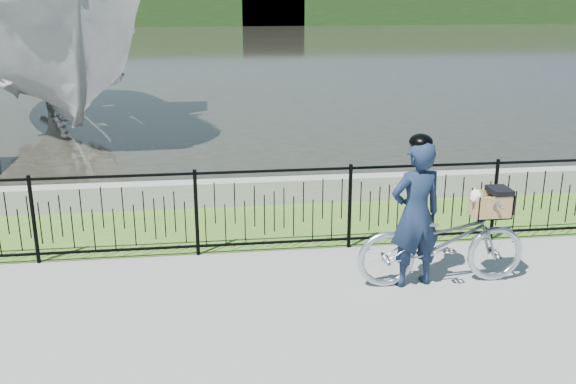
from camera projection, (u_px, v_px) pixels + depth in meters
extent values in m
plane|color=gray|center=(291.00, 307.00, 6.97)|extent=(120.00, 120.00, 0.00)
cube|color=#466F22|center=(267.00, 224.00, 9.42)|extent=(60.00, 2.00, 0.01)
plane|color=black|center=(217.00, 48.00, 38.18)|extent=(120.00, 120.00, 0.00)
cube|color=gray|center=(261.00, 192.00, 10.31)|extent=(60.00, 0.30, 0.40)
cube|color=#203D17|center=(210.00, 9.00, 63.26)|extent=(120.00, 6.00, 3.00)
cube|color=gray|center=(14.00, 5.00, 59.01)|extent=(8.00, 4.00, 4.00)
cube|color=gray|center=(272.00, 8.00, 62.55)|extent=(6.00, 3.00, 3.20)
imported|color=#B3B9C0|center=(442.00, 241.00, 7.41)|extent=(1.99, 0.69, 1.04)
cube|color=black|center=(490.00, 216.00, 7.39)|extent=(0.38, 0.18, 0.02)
cube|color=#997847|center=(490.00, 215.00, 7.39)|extent=(0.42, 0.29, 0.01)
cube|color=#997847|center=(486.00, 201.00, 7.48)|extent=(0.42, 0.01, 0.28)
cube|color=#997847|center=(496.00, 209.00, 7.22)|extent=(0.42, 0.02, 0.28)
cube|color=#997847|center=(507.00, 204.00, 7.38)|extent=(0.01, 0.29, 0.28)
cube|color=#997847|center=(474.00, 205.00, 7.33)|extent=(0.01, 0.29, 0.28)
cube|color=black|center=(500.00, 190.00, 7.31)|extent=(0.23, 0.30, 0.06)
cube|color=black|center=(509.00, 202.00, 7.37)|extent=(0.02, 0.30, 0.22)
ellipsoid|color=silver|center=(489.00, 205.00, 7.35)|extent=(0.31, 0.22, 0.20)
sphere|color=silver|center=(477.00, 196.00, 7.28)|extent=(0.15, 0.15, 0.15)
sphere|color=silver|center=(473.00, 199.00, 7.26)|extent=(0.07, 0.07, 0.07)
sphere|color=black|center=(471.00, 200.00, 7.25)|extent=(0.02, 0.02, 0.02)
cone|color=#A98046|center=(475.00, 189.00, 7.31)|extent=(0.06, 0.08, 0.08)
cone|color=#A98046|center=(480.00, 192.00, 7.22)|extent=(0.06, 0.08, 0.08)
imported|color=#142138|center=(416.00, 215.00, 7.27)|extent=(0.69, 0.51, 1.72)
ellipsoid|color=black|center=(420.00, 143.00, 7.02)|extent=(0.26, 0.29, 0.18)
imported|color=#B1B1B1|center=(58.00, 48.00, 16.05)|extent=(6.52, 10.50, 3.80)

